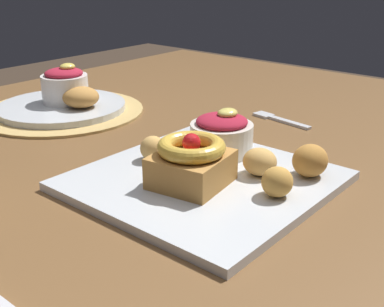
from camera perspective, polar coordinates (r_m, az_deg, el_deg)
dining_table at (r=0.81m, az=-5.36°, el=-5.23°), size 1.49×1.14×0.73m
woven_placemat at (r=1.02m, az=-14.49°, el=4.68°), size 0.32×0.32×0.00m
front_plate at (r=0.67m, az=1.30°, el=-3.09°), size 0.30×0.30×0.01m
cake_slice at (r=0.64m, az=-0.07°, el=-0.95°), size 0.11×0.10×0.07m
berry_ramekin at (r=0.74m, az=3.39°, el=2.22°), size 0.09×0.09×0.07m
fritter_front at (r=0.68m, az=13.23°, el=-0.78°), size 0.05×0.05×0.04m
fritter_middle at (r=0.72m, az=-4.48°, el=0.62°), size 0.04×0.04×0.04m
fritter_back at (r=0.62m, az=9.63°, el=-3.18°), size 0.04×0.04×0.04m
fritter_extra at (r=0.68m, az=7.68°, el=-0.93°), size 0.04×0.05×0.04m
back_plate at (r=1.02m, az=-14.54°, el=5.13°), size 0.25×0.25×0.01m
back_ramekin at (r=1.02m, az=-14.21°, el=7.51°), size 0.09×0.09×0.08m
back_pastry at (r=0.98m, az=-12.48°, el=6.25°), size 0.07×0.07×0.04m
fork at (r=0.95m, az=9.68°, el=3.87°), size 0.04×0.13×0.00m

